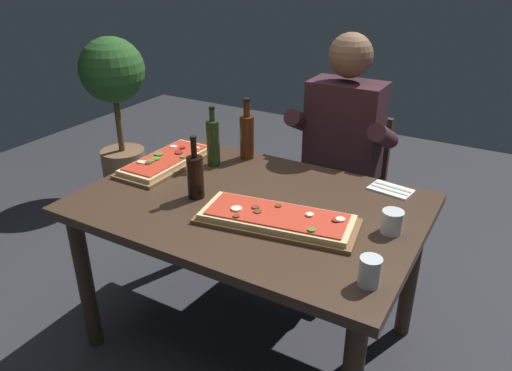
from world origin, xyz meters
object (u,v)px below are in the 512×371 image
(pizza_rectangular_left, at_px, (167,161))
(tumbler_far_side, at_px, (370,273))
(oil_bottle_amber, at_px, (195,176))
(dining_table, at_px, (250,221))
(diner_chair, at_px, (344,184))
(tumbler_near_camera, at_px, (392,223))
(wine_bottle_dark, at_px, (247,135))
(pizza_rectangular_front, at_px, (277,219))
(potted_plant_corner, at_px, (115,97))
(vinegar_bottle_green, at_px, (213,142))
(seated_diner, at_px, (340,149))

(pizza_rectangular_left, bearing_deg, tumbler_far_side, -20.17)
(pizza_rectangular_left, bearing_deg, oil_bottle_amber, -31.94)
(dining_table, xyz_separation_m, diner_chair, (0.11, 0.86, -0.16))
(tumbler_near_camera, bearing_deg, diner_chair, 120.00)
(dining_table, bearing_deg, wine_bottle_dark, 122.46)
(pizza_rectangular_front, bearing_deg, dining_table, 149.55)
(tumbler_near_camera, relative_size, potted_plant_corner, 0.08)
(vinegar_bottle_green, bearing_deg, oil_bottle_amber, -67.74)
(pizza_rectangular_left, xyz_separation_m, tumbler_far_side, (1.16, -0.42, 0.02))
(wine_bottle_dark, bearing_deg, pizza_rectangular_front, -49.17)
(pizza_rectangular_front, height_order, pizza_rectangular_left, same)
(pizza_rectangular_front, height_order, wine_bottle_dark, wine_bottle_dark)
(wine_bottle_dark, bearing_deg, vinegar_bottle_green, -120.87)
(potted_plant_corner, bearing_deg, pizza_rectangular_front, -29.05)
(pizza_rectangular_front, xyz_separation_m, tumbler_far_side, (0.43, -0.19, 0.02))
(tumbler_near_camera, relative_size, seated_diner, 0.07)
(oil_bottle_amber, bearing_deg, pizza_rectangular_front, -3.76)
(tumbler_near_camera, height_order, potted_plant_corner, potted_plant_corner)
(tumbler_near_camera, distance_m, diner_chair, 0.98)
(pizza_rectangular_left, bearing_deg, dining_table, -12.80)
(dining_table, xyz_separation_m, tumbler_far_side, (0.61, -0.30, 0.14))
(tumbler_near_camera, height_order, diner_chair, diner_chair)
(tumbler_near_camera, xyz_separation_m, tumbler_far_side, (0.03, -0.35, 0.00))
(tumbler_near_camera, bearing_deg, vinegar_bottle_green, 168.21)
(pizza_rectangular_front, distance_m, vinegar_bottle_green, 0.64)
(diner_chair, bearing_deg, dining_table, -97.57)
(oil_bottle_amber, xyz_separation_m, vinegar_bottle_green, (-0.13, 0.32, 0.02))
(pizza_rectangular_front, distance_m, diner_chair, 1.00)
(vinegar_bottle_green, height_order, seated_diner, seated_diner)
(dining_table, relative_size, tumbler_near_camera, 16.01)
(wine_bottle_dark, bearing_deg, dining_table, -57.54)
(tumbler_far_side, xyz_separation_m, seated_diner, (-0.50, 1.04, -0.04))
(pizza_rectangular_left, bearing_deg, tumbler_near_camera, -3.94)
(pizza_rectangular_front, xyz_separation_m, wine_bottle_dark, (-0.44, 0.51, 0.10))
(pizza_rectangular_left, xyz_separation_m, oil_bottle_amber, (0.33, -0.21, 0.08))
(pizza_rectangular_left, distance_m, vinegar_bottle_green, 0.25)
(oil_bottle_amber, xyz_separation_m, tumbler_near_camera, (0.80, 0.13, -0.06))
(wine_bottle_dark, distance_m, tumbler_near_camera, 0.91)
(pizza_rectangular_front, distance_m, wine_bottle_dark, 0.68)
(pizza_rectangular_front, bearing_deg, diner_chair, 94.18)
(tumbler_near_camera, bearing_deg, pizza_rectangular_left, 176.06)
(pizza_rectangular_left, bearing_deg, vinegar_bottle_green, 30.30)
(wine_bottle_dark, xyz_separation_m, oil_bottle_amber, (0.04, -0.48, -0.02))
(tumbler_far_side, bearing_deg, tumbler_near_camera, 94.81)
(pizza_rectangular_left, bearing_deg, diner_chair, 47.98)
(pizza_rectangular_front, height_order, vinegar_bottle_green, vinegar_bottle_green)
(pizza_rectangular_left, height_order, wine_bottle_dark, wine_bottle_dark)
(oil_bottle_amber, bearing_deg, diner_chair, 70.67)
(pizza_rectangular_front, bearing_deg, vinegar_bottle_green, 146.75)
(seated_diner, bearing_deg, tumbler_near_camera, -55.86)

